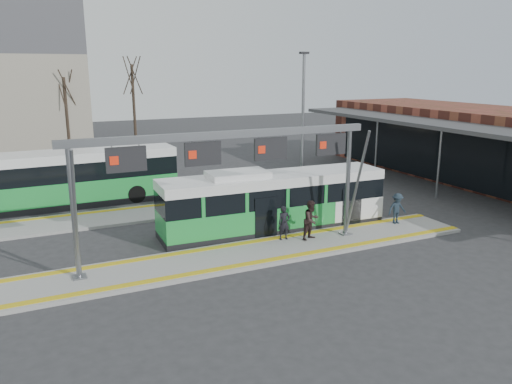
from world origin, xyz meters
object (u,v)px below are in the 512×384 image
Objects in this scene: gantry at (230,157)px; passenger_b at (311,220)px; passenger_c at (397,208)px; hero_bus at (273,202)px; passenger_a at (284,223)px.

gantry is 7.14× the size of passenger_b.
gantry is 8.29× the size of passenger_c.
hero_bus reaches higher than passenger_b.
passenger_a is 1.26m from passenger_b.
gantry reaches higher than passenger_a.
gantry is at bearing -164.91° from passenger_a.
gantry is 9.75m from passenger_c.
passenger_b reaches higher than passenger_a.
hero_bus is at bearing 81.01° from passenger_a.
hero_bus reaches higher than passenger_a.
gantry is 8.28× the size of passenger_a.
hero_bus is 2.52m from passenger_b.
passenger_c is at bearing -17.59° from passenger_b.
passenger_c is (6.30, -0.28, -0.00)m from passenger_a.
passenger_b is (0.76, -2.38, -0.36)m from hero_bus.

